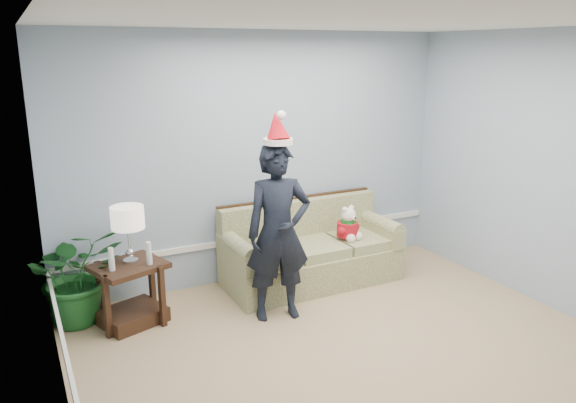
# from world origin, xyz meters

# --- Properties ---
(room_shell) EXTENTS (4.54, 5.04, 2.74)m
(room_shell) POSITION_xyz_m (0.00, 0.00, 1.35)
(room_shell) COLOR tan
(room_shell) RESTS_ON ground
(wainscot_trim) EXTENTS (4.49, 4.99, 0.06)m
(wainscot_trim) POSITION_xyz_m (-1.18, 1.18, 0.45)
(wainscot_trim) COLOR white
(wainscot_trim) RESTS_ON room_shell
(sofa) EXTENTS (1.92, 0.84, 0.90)m
(sofa) POSITION_xyz_m (0.41, 2.10, 0.32)
(sofa) COLOR #4C5B2B
(sofa) RESTS_ON room_shell
(side_table) EXTENTS (0.74, 0.68, 0.59)m
(side_table) POSITION_xyz_m (-1.57, 1.96, 0.23)
(side_table) COLOR #331B12
(side_table) RESTS_ON room_shell
(table_lamp) EXTENTS (0.30, 0.30, 0.54)m
(table_lamp) POSITION_xyz_m (-1.54, 1.99, 1.00)
(table_lamp) COLOR silver
(table_lamp) RESTS_ON side_table
(candle_pair) EXTENTS (0.39, 0.05, 0.21)m
(candle_pair) POSITION_xyz_m (-1.56, 1.87, 0.69)
(candle_pair) COLOR silver
(candle_pair) RESTS_ON side_table
(houseplant) EXTENTS (0.92, 0.82, 0.93)m
(houseplant) POSITION_xyz_m (-2.00, 2.21, 0.47)
(houseplant) COLOR #1A5922
(houseplant) RESTS_ON room_shell
(man) EXTENTS (0.68, 0.51, 1.69)m
(man) POSITION_xyz_m (-0.27, 1.48, 0.84)
(man) COLOR black
(man) RESTS_ON room_shell
(santa_hat) EXTENTS (0.28, 0.32, 0.32)m
(santa_hat) POSITION_xyz_m (-0.27, 1.49, 1.81)
(santa_hat) COLOR white
(santa_hat) RESTS_ON man
(teddy_bear) EXTENTS (0.30, 0.30, 0.39)m
(teddy_bear) POSITION_xyz_m (0.81, 1.95, 0.61)
(teddy_bear) COLOR white
(teddy_bear) RESTS_ON sofa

